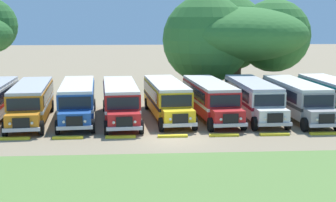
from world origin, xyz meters
The scene contains 18 objects.
ground_plane centered at (0.00, 0.00, 0.00)m, with size 220.00×220.00×0.00m, color #937F60.
foreground_grass_strip centered at (0.00, -8.12, 0.00)m, with size 80.00×9.59×0.01m, color olive.
parked_bus_slot_1 centered at (-10.49, 6.36, 1.58)m, with size 3.55×10.97×2.82m.
parked_bus_slot_2 centered at (-7.01, 6.72, 1.58)m, with size 3.43×10.95×2.82m.
parked_bus_slot_3 centered at (-3.66, 6.29, 1.58)m, with size 3.40×10.95×2.82m.
parked_bus_slot_4 centered at (0.01, 7.06, 1.58)m, with size 3.64×10.98×2.82m.
parked_bus_slot_5 centered at (3.46, 6.80, 1.58)m, with size 3.60×10.98×2.82m.
parked_bus_slot_6 centered at (6.95, 6.86, 1.58)m, with size 2.95×10.87×2.82m.
parked_bus_slot_7 centered at (10.33, 6.36, 1.58)m, with size 3.04×10.89×2.82m.
parked_bus_slot_8 centered at (13.84, 7.05, 1.58)m, with size 3.17×10.91×2.82m.
curb_wheelstop_1 centered at (-10.40, 0.49, 0.07)m, with size 2.00×0.36×0.15m, color yellow.
curb_wheelstop_2 centered at (-6.93, 0.49, 0.07)m, with size 2.00×0.36×0.15m, color yellow.
curb_wheelstop_3 centered at (-3.47, 0.49, 0.07)m, with size 2.00×0.36×0.15m, color yellow.
curb_wheelstop_4 centered at (0.00, 0.49, 0.07)m, with size 2.00×0.36×0.15m, color yellow.
curb_wheelstop_5 centered at (3.47, 0.49, 0.07)m, with size 2.00×0.36×0.15m, color yellow.
curb_wheelstop_6 centered at (6.93, 0.49, 0.07)m, with size 2.00×0.36×0.15m, color yellow.
curb_wheelstop_7 centered at (10.40, 0.49, 0.07)m, with size 2.00×0.36×0.15m, color yellow.
broad_shade_tree centered at (8.06, 19.86, 6.00)m, with size 16.30×14.74×10.34m.
Camera 1 is at (-2.31, -29.90, 7.86)m, focal length 50.22 mm.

